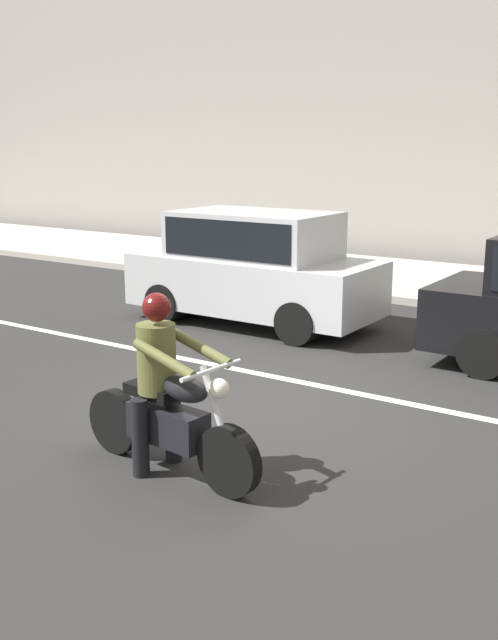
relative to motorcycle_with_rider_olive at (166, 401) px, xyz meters
The scene contains 5 objects.
ground_plane 2.06m from the motorcycle_with_rider_olive, 92.64° to the left, with size 80.00×80.00×0.00m, color #252525.
sidewalk_slab 9.97m from the motorcycle_with_rider_olive, 90.52° to the left, with size 40.00×4.40×0.14m, color #A8A399.
lane_marking_stripe 3.06m from the motorcycle_with_rider_olive, 72.64° to the left, with size 18.00×0.14×0.01m, color silver.
motorcycle_with_rider_olive is the anchor object (origin of this frame).
parked_hatchback_silver 5.67m from the motorcycle_with_rider_olive, 115.80° to the left, with size 4.02×1.76×1.80m.
Camera 1 is at (4.08, -6.61, 2.82)m, focal length 41.64 mm.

